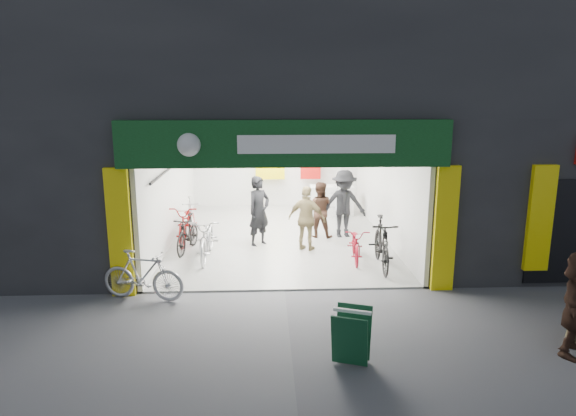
{
  "coord_description": "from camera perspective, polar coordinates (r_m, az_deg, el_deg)",
  "views": [
    {
      "loc": [
        -0.39,
        -9.93,
        4.03
      ],
      "look_at": [
        0.14,
        1.5,
        1.42
      ],
      "focal_mm": 32.0,
      "sensor_mm": 36.0,
      "label": 1
    }
  ],
  "objects": [
    {
      "name": "building",
      "position": [
        14.97,
        2.41,
        13.95
      ],
      "size": [
        17.0,
        10.27,
        8.0
      ],
      "color": "#232326",
      "rests_on": "ground"
    },
    {
      "name": "bike_left_back",
      "position": [
        14.85,
        -10.73,
        -0.98
      ],
      "size": [
        0.83,
        1.84,
        1.07
      ],
      "primitive_type": "imported",
      "rotation": [
        0.0,
        0.0,
        0.19
      ],
      "color": "#BBBABF",
      "rests_on": "ground"
    },
    {
      "name": "ground",
      "position": [
        10.72,
        -0.36,
        -9.21
      ],
      "size": [
        60.0,
        60.0,
        0.0
      ],
      "primitive_type": "plane",
      "color": "#56565B",
      "rests_on": "ground"
    },
    {
      "name": "bike_right_back",
      "position": [
        15.97,
        5.45,
        0.26
      ],
      "size": [
        0.71,
        1.91,
        1.12
      ],
      "primitive_type": "imported",
      "rotation": [
        0.0,
        0.0,
        -0.1
      ],
      "color": "silver",
      "rests_on": "ground"
    },
    {
      "name": "bike_left_front",
      "position": [
        12.69,
        -8.93,
        -3.27
      ],
      "size": [
        0.75,
        2.06,
        1.07
      ],
      "primitive_type": "imported",
      "rotation": [
        0.0,
        0.0,
        -0.02
      ],
      "color": "#B1B1B6",
      "rests_on": "ground"
    },
    {
      "name": "bike_right_front",
      "position": [
        12.04,
        10.37,
        -3.91
      ],
      "size": [
        0.71,
        2.03,
        1.2
      ],
      "primitive_type": "imported",
      "rotation": [
        0.0,
        0.0,
        -0.08
      ],
      "color": "black",
      "rests_on": "ground"
    },
    {
      "name": "customer_a",
      "position": [
        13.49,
        -3.24,
        -0.4
      ],
      "size": [
        0.81,
        0.79,
        1.88
      ],
      "primitive_type": "imported",
      "rotation": [
        0.0,
        0.0,
        0.74
      ],
      "color": "black",
      "rests_on": "ground"
    },
    {
      "name": "bike_left_midfront",
      "position": [
        13.31,
        -11.1,
        -2.83
      ],
      "size": [
        0.74,
        1.66,
        0.97
      ],
      "primitive_type": "imported",
      "rotation": [
        0.0,
        0.0,
        -0.18
      ],
      "color": "black",
      "rests_on": "ground"
    },
    {
      "name": "sandwich_board",
      "position": [
        7.98,
        7.07,
        -13.81
      ],
      "size": [
        0.69,
        0.7,
        0.84
      ],
      "rotation": [
        0.0,
        0.0,
        -0.35
      ],
      "color": "#0F3D22",
      "rests_on": "ground"
    },
    {
      "name": "customer_b",
      "position": [
        14.28,
        3.48,
        -0.24
      ],
      "size": [
        0.88,
        0.75,
        1.59
      ],
      "primitive_type": "imported",
      "rotation": [
        0.0,
        0.0,
        2.94
      ],
      "color": "#3B251B",
      "rests_on": "ground"
    },
    {
      "name": "parked_bike",
      "position": [
        10.53,
        -15.83,
        -7.18
      ],
      "size": [
        1.76,
        0.87,
        1.02
      ],
      "primitive_type": "imported",
      "rotation": [
        0.0,
        0.0,
        1.33
      ],
      "color": "#B9B9BE",
      "rests_on": "ground"
    },
    {
      "name": "bike_left_midback",
      "position": [
        14.19,
        -11.11,
        -1.63
      ],
      "size": [
        0.78,
        2.06,
        1.07
      ],
      "primitive_type": "imported",
      "rotation": [
        0.0,
        0.0,
        -0.03
      ],
      "color": "#9A0E0E",
      "rests_on": "ground"
    },
    {
      "name": "bike_right_mid",
      "position": [
        12.54,
        7.55,
        -3.95
      ],
      "size": [
        0.74,
        1.67,
        0.85
      ],
      "primitive_type": "imported",
      "rotation": [
        0.0,
        0.0,
        -0.11
      ],
      "color": "maroon",
      "rests_on": "ground"
    },
    {
      "name": "customer_d",
      "position": [
        13.05,
        2.11,
        -1.25
      ],
      "size": [
        1.08,
        0.78,
        1.7
      ],
      "primitive_type": "imported",
      "rotation": [
        0.0,
        0.0,
        2.72
      ],
      "color": "#8F7D53",
      "rests_on": "ground"
    },
    {
      "name": "customer_c",
      "position": [
        14.3,
        6.23,
        0.4
      ],
      "size": [
        1.32,
        0.87,
        1.92
      ],
      "primitive_type": "imported",
      "rotation": [
        0.0,
        0.0,
        0.13
      ],
      "color": "black",
      "rests_on": "ground"
    }
  ]
}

